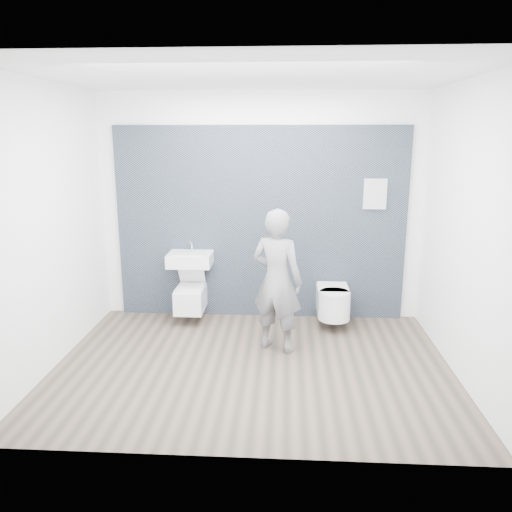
# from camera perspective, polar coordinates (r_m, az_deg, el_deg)

# --- Properties ---
(ground) EXTENTS (4.00, 4.00, 0.00)m
(ground) POSITION_cam_1_polar(r_m,az_deg,el_deg) (5.21, -0.41, -12.34)
(ground) COLOR brown
(ground) RESTS_ON ground
(room_shell) EXTENTS (4.00, 4.00, 4.00)m
(room_shell) POSITION_cam_1_polar(r_m,az_deg,el_deg) (4.71, -0.44, 7.02)
(room_shell) COLOR white
(room_shell) RESTS_ON ground
(tile_wall) EXTENTS (3.60, 0.06, 2.40)m
(tile_wall) POSITION_cam_1_polar(r_m,az_deg,el_deg) (6.56, 0.46, -6.69)
(tile_wall) COLOR black
(tile_wall) RESTS_ON ground
(washbasin) EXTENTS (0.53, 0.40, 0.40)m
(washbasin) POSITION_cam_1_polar(r_m,az_deg,el_deg) (6.21, -7.54, -0.33)
(washbasin) COLOR white
(washbasin) RESTS_ON ground
(toilet_square) EXTENTS (0.34, 0.50, 0.62)m
(toilet_square) POSITION_cam_1_polar(r_m,az_deg,el_deg) (6.30, -7.48, -4.69)
(toilet_square) COLOR white
(toilet_square) RESTS_ON ground
(toilet_rounded) EXTENTS (0.38, 0.64, 0.35)m
(toilet_rounded) POSITION_cam_1_polar(r_m,az_deg,el_deg) (6.14, 8.83, -5.21)
(toilet_rounded) COLOR white
(toilet_rounded) RESTS_ON ground
(info_placard) EXTENTS (0.28, 0.03, 0.37)m
(info_placard) POSITION_cam_1_polar(r_m,az_deg,el_deg) (6.60, 12.68, -6.92)
(info_placard) COLOR white
(info_placard) RESTS_ON ground
(visitor) EXTENTS (0.67, 0.56, 1.55)m
(visitor) POSITION_cam_1_polar(r_m,az_deg,el_deg) (5.31, 2.42, -2.85)
(visitor) COLOR slate
(visitor) RESTS_ON ground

